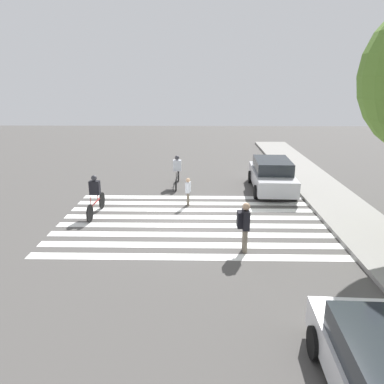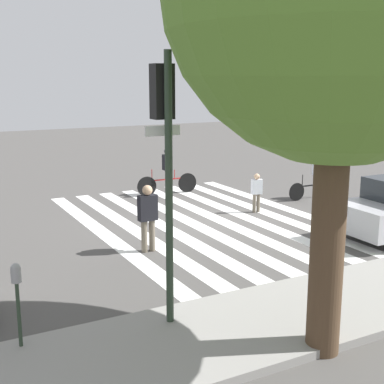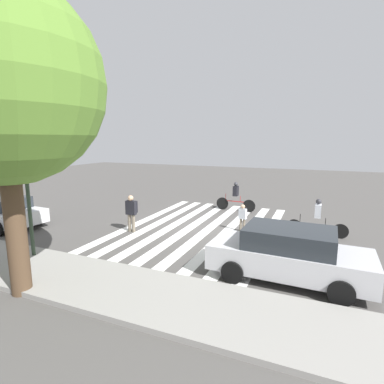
{
  "view_description": "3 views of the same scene",
  "coord_description": "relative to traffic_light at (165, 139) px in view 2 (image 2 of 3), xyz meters",
  "views": [
    {
      "loc": [
        13.36,
        0.26,
        5.24
      ],
      "look_at": [
        -1.16,
        0.0,
        0.82
      ],
      "focal_mm": 35.0,
      "sensor_mm": 36.0,
      "label": 1
    },
    {
      "loc": [
        7.42,
        12.93,
        4.07
      ],
      "look_at": [
        0.79,
        0.65,
        1.07
      ],
      "focal_mm": 50.0,
      "sensor_mm": 36.0,
      "label": 2
    },
    {
      "loc": [
        -4.81,
        12.31,
        3.99
      ],
      "look_at": [
        0.7,
        -0.68,
        1.49
      ],
      "focal_mm": 28.0,
      "sensor_mm": 36.0,
      "label": 3
    }
  ],
  "objects": [
    {
      "name": "crosswalk_stripes",
      "position": [
        -3.86,
        -5.45,
        -3.13
      ],
      "size": [
        6.44,
        10.0,
        0.01
      ],
      "color": "white",
      "rests_on": "ground_plane"
    },
    {
      "name": "cyclist_mid_street",
      "position": [
        -4.49,
        -9.25,
        -2.26
      ],
      "size": [
        2.26,
        0.41,
        1.64
      ],
      "rotation": [
        0.0,
        0.0,
        -0.05
      ],
      "color": "black",
      "rests_on": "ground_plane"
    },
    {
      "name": "ground_plane",
      "position": [
        -3.86,
        -5.45,
        -3.13
      ],
      "size": [
        60.0,
        60.0,
        0.0
      ],
      "primitive_type": "plane",
      "color": "#4C4947"
    },
    {
      "name": "pedestrian_adult_tall_backpack",
      "position": [
        -1.31,
        -3.76,
        -2.19
      ],
      "size": [
        0.45,
        0.38,
        1.61
      ],
      "rotation": [
        0.0,
        0.0,
        0.03
      ],
      "color": "#6B6051",
      "rests_on": "ground_plane"
    },
    {
      "name": "traffic_light",
      "position": [
        0.0,
        0.0,
        0.0
      ],
      "size": [
        0.6,
        0.5,
        4.47
      ],
      "color": "#283828",
      "rests_on": "ground_plane"
    },
    {
      "name": "cyclist_far_lane",
      "position": [
        -8.76,
        -6.26,
        -2.28
      ],
      "size": [
        2.41,
        0.4,
        1.57
      ],
      "rotation": [
        0.0,
        0.0,
        -0.02
      ],
      "color": "black",
      "rests_on": "ground_plane"
    },
    {
      "name": "pedestrian_adult_blue_shirt",
      "position": [
        -5.76,
        -5.63,
        -2.45
      ],
      "size": [
        0.36,
        0.24,
        1.21
      ],
      "rotation": [
        0.0,
        0.0,
        2.87
      ],
      "color": "#6B6051",
      "rests_on": "ground_plane"
    },
    {
      "name": "sidewalk_curb",
      "position": [
        -3.86,
        0.8,
        -3.06
      ],
      "size": [
        36.0,
        2.5,
        0.14
      ],
      "color": "gray",
      "rests_on": "ground_plane"
    },
    {
      "name": "parking_meter",
      "position": [
        2.33,
        -0.18,
        -2.06
      ],
      "size": [
        0.15,
        0.15,
        1.44
      ],
      "color": "#283828",
      "rests_on": "ground_plane"
    }
  ]
}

